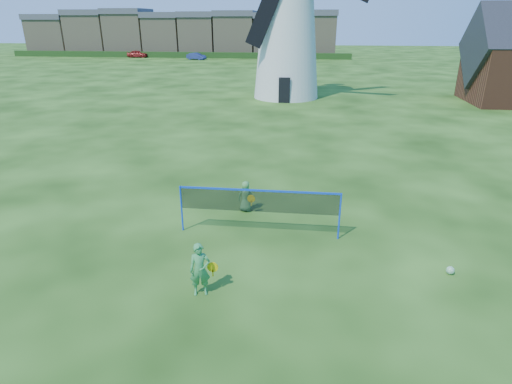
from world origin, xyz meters
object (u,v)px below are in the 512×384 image
at_px(badminton_net, 259,202).
at_px(player_girl, 200,270).
at_px(car_left, 138,54).
at_px(windmill, 288,26).
at_px(player_boy, 246,196).
at_px(play_ball, 450,270).
at_px(car_right, 196,56).

xyz_separation_m(badminton_net, player_girl, (-1.09, -3.32, -0.44)).
bearing_deg(car_left, windmill, -141.24).
relative_size(player_boy, play_ball, 5.10).
height_order(badminton_net, car_right, badminton_net).
bearing_deg(windmill, badminton_net, -88.88).
bearing_deg(badminton_net, player_girl, -108.15).
relative_size(badminton_net, car_left, 1.36).
distance_m(badminton_net, player_boy, 1.95).
height_order(player_girl, play_ball, player_girl).
bearing_deg(badminton_net, player_boy, 110.82).
xyz_separation_m(windmill, player_boy, (-0.16, -24.16, -5.32)).
relative_size(windmill, play_ball, 79.06).
bearing_deg(badminton_net, car_right, 105.94).
relative_size(car_left, car_right, 1.08).
height_order(badminton_net, player_boy, badminton_net).
xyz_separation_m(player_boy, car_right, (-17.01, 60.16, 0.00)).
relative_size(player_girl, play_ball, 6.38).
bearing_deg(car_right, car_left, 95.76).
bearing_deg(player_boy, car_left, -63.76).
distance_m(windmill, badminton_net, 26.34).
height_order(windmill, play_ball, windmill).
bearing_deg(badminton_net, play_ball, -17.03).
height_order(windmill, player_girl, windmill).
xyz_separation_m(windmill, car_left, (-28.82, 39.09, -5.25)).
height_order(windmill, car_left, windmill).
height_order(player_boy, car_right, car_right).
xyz_separation_m(windmill, play_ball, (5.90, -27.56, -5.77)).
height_order(play_ball, car_right, car_right).
xyz_separation_m(windmill, car_right, (-17.17, 36.00, -5.32)).
xyz_separation_m(player_girl, play_ball, (6.49, 1.66, -0.59)).
xyz_separation_m(player_boy, play_ball, (6.06, -3.40, -0.45)).
relative_size(windmill, badminton_net, 3.44).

